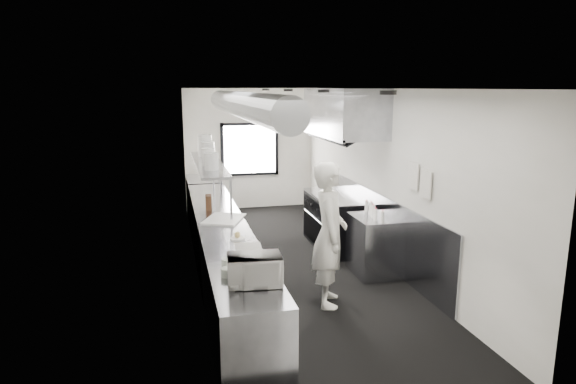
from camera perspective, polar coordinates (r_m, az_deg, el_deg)
floor at (r=8.16m, az=0.33°, el=-8.26°), size 3.00×8.00×0.01m
ceiling at (r=7.66m, az=0.35°, el=11.81°), size 3.00×8.00×0.01m
wall_back at (r=11.66m, az=-4.44°, el=4.93°), size 3.00×0.02×2.80m
wall_front at (r=4.15m, az=13.98°, el=-8.43°), size 3.00×0.02×2.80m
wall_left at (r=7.57m, az=-10.74°, el=0.94°), size 0.02×8.00×2.80m
wall_right at (r=8.27m, az=10.48°, el=1.87°), size 0.02×8.00×2.80m
wall_cladding at (r=8.72m, az=9.35°, el=-3.30°), size 0.03×5.50×1.10m
hvac_duct at (r=7.92m, az=-5.36°, el=9.95°), size 0.40×6.40×0.40m
service_window at (r=11.63m, az=-4.41°, el=4.91°), size 1.36×0.05×1.25m
exhaust_hood at (r=8.66m, az=6.36°, el=9.04°), size 0.81×2.20×0.88m
prep_counter at (r=7.36m, az=-7.50°, el=-6.94°), size 0.70×6.00×0.90m
pass_shelf at (r=8.55m, az=-9.08°, el=3.16°), size 0.45×3.00×0.68m
range at (r=8.94m, az=5.72°, el=-3.34°), size 0.88×1.60×0.94m
bottle_station at (r=7.74m, az=9.94°, el=-6.06°), size 0.65×0.80×0.90m
far_work_table at (r=10.91m, az=-9.64°, el=-0.76°), size 0.70×1.20×0.90m
notice_sheet_a at (r=7.16m, az=14.21°, el=1.78°), size 0.02×0.28×0.38m
notice_sheet_b at (r=6.87m, az=15.54°, el=0.86°), size 0.02×0.28×0.38m
line_cook at (r=6.47m, az=4.78°, el=-4.88°), size 0.62×0.79×1.90m
microwave at (r=4.98m, az=-3.89°, el=-8.92°), size 0.52×0.41×0.29m
deli_tub_a at (r=5.23m, az=-7.05°, el=-9.14°), size 0.17×0.17×0.09m
deli_tub_b at (r=5.45m, az=-6.84°, el=-8.14°), size 0.20×0.20×0.11m
newspaper at (r=6.10m, az=-4.57°, el=-6.39°), size 0.36×0.43×0.01m
small_plate at (r=6.46m, az=-5.84°, el=-5.32°), size 0.25×0.25×0.02m
pastry at (r=6.45m, az=-5.85°, el=-4.89°), size 0.09×0.09×0.09m
cutting_board at (r=7.40m, az=-7.37°, el=-3.09°), size 0.73×0.81×0.02m
knife_block at (r=8.04m, az=-9.12°, el=-1.17°), size 0.11×0.22×0.23m
plate_stack_a at (r=7.73m, az=-8.80°, el=3.49°), size 0.29×0.29×0.26m
plate_stack_b at (r=8.17m, az=-9.14°, el=4.00°), size 0.24×0.24×0.28m
plate_stack_c at (r=8.76m, az=-9.18°, el=4.66°), size 0.30×0.30×0.32m
plate_stack_d at (r=9.29m, az=-9.52°, el=5.30°), size 0.27×0.27×0.40m
squeeze_bottle_a at (r=7.26m, az=10.79°, el=-2.85°), size 0.06×0.06×0.18m
squeeze_bottle_b at (r=7.40m, az=10.02°, el=-2.58°), size 0.07×0.07×0.17m
squeeze_bottle_c at (r=7.54m, az=9.75°, el=-2.21°), size 0.08×0.08×0.19m
squeeze_bottle_d at (r=7.69m, az=9.51°, el=-1.90°), size 0.07×0.07×0.20m
squeeze_bottle_e at (r=7.89m, az=9.02°, el=-1.62°), size 0.07×0.07×0.18m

